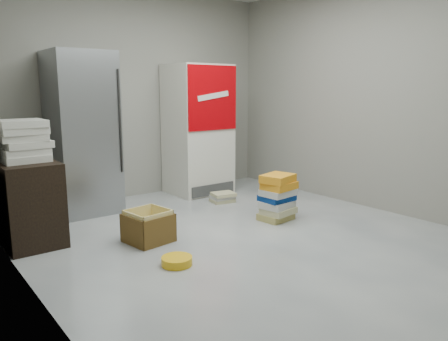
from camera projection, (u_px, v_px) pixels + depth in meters
ground at (259, 243)px, 4.22m from camera, size 5.00×5.00×0.00m
room_shell at (262, 52)px, 3.89m from camera, size 4.04×5.04×2.82m
steel_fridge at (83, 134)px, 5.16m from camera, size 0.70×0.72×1.90m
coke_cooler at (198, 130)px, 6.16m from camera, size 0.80×0.73×1.80m
wood_shelf at (28, 202)px, 4.20m from camera, size 0.50×0.80×0.80m
supply_box_stack at (23, 141)px, 4.08m from camera, size 0.45×0.43×0.39m
phonebook_stack_main at (278, 197)px, 4.92m from camera, size 0.43×0.37×0.53m
phonebook_stack_side at (223, 197)px, 5.75m from camera, size 0.33×0.31×0.13m
cardboard_box at (148, 229)px, 4.26m from camera, size 0.44×0.44×0.32m
bucket_lid at (177, 261)px, 3.70m from camera, size 0.32×0.32×0.07m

